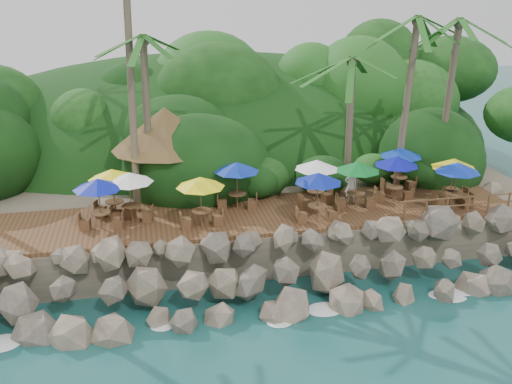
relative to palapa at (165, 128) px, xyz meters
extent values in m
plane|color=#19514F|center=(3.99, -10.09, -5.79)|extent=(140.00, 140.00, 0.00)
cube|color=gray|center=(3.99, 5.91, -4.74)|extent=(32.00, 25.20, 2.10)
ellipsoid|color=#143811|center=(3.99, 13.41, -5.79)|extent=(44.80, 28.00, 15.40)
cube|color=brown|center=(3.99, -4.09, -3.59)|extent=(26.00, 5.00, 0.20)
ellipsoid|color=white|center=(-5.01, -9.79, -5.76)|extent=(1.20, 0.80, 0.06)
ellipsoid|color=white|center=(-2.01, -9.79, -5.76)|extent=(1.20, 0.80, 0.06)
ellipsoid|color=white|center=(0.99, -9.79, -5.76)|extent=(1.20, 0.80, 0.06)
ellipsoid|color=white|center=(3.99, -9.79, -5.76)|extent=(1.20, 0.80, 0.06)
ellipsoid|color=white|center=(6.99, -9.79, -5.76)|extent=(1.20, 0.80, 0.06)
ellipsoid|color=white|center=(9.99, -9.79, -5.76)|extent=(1.20, 0.80, 0.06)
ellipsoid|color=white|center=(12.99, -9.79, -5.76)|extent=(1.20, 0.80, 0.06)
cylinder|color=brown|center=(-1.55, -1.01, 2.64)|extent=(0.64, 3.22, 12.00)
cylinder|color=brown|center=(-0.91, -0.84, 0.61)|extent=(0.63, 0.67, 8.22)
ellipsoid|color=#23601E|center=(-0.91, -0.84, 4.72)|extent=(6.00, 6.00, 2.40)
cylinder|color=brown|center=(9.68, -1.27, 0.01)|extent=(0.64, 0.65, 7.01)
ellipsoid|color=#23601E|center=(9.68, -1.27, 3.51)|extent=(6.00, 6.00, 2.40)
cylinder|color=brown|center=(12.64, -1.73, 1.02)|extent=(1.38, 1.44, 8.98)
ellipsoid|color=#23601E|center=(12.64, -1.73, 5.53)|extent=(6.00, 6.00, 2.40)
cylinder|color=brown|center=(15.15, -1.53, 0.96)|extent=(0.68, 1.35, 8.88)
ellipsoid|color=#23601E|center=(15.15, -1.53, 5.40)|extent=(6.00, 6.00, 2.40)
cylinder|color=brown|center=(-1.40, -1.40, -2.29)|extent=(0.16, 0.16, 2.40)
cylinder|color=brown|center=(1.40, -1.40, -2.29)|extent=(0.16, 0.16, 2.40)
cylinder|color=brown|center=(-1.40, 1.40, -2.29)|extent=(0.16, 0.16, 2.40)
cylinder|color=brown|center=(1.40, 1.40, -2.29)|extent=(0.16, 0.16, 2.40)
cone|color=brown|center=(0.00, 0.00, 0.01)|extent=(5.71, 5.71, 2.20)
cylinder|color=brown|center=(-3.30, -4.51, -3.10)|extent=(0.08, 0.08, 0.79)
cylinder|color=brown|center=(-3.30, -4.51, -2.70)|extent=(0.89, 0.89, 0.05)
cylinder|color=brown|center=(-3.30, -4.51, -2.32)|extent=(0.05, 0.05, 2.33)
cone|color=#0D18AA|center=(-3.30, -4.51, -1.32)|extent=(2.23, 2.23, 0.48)
cube|color=brown|center=(-4.03, -4.41, -3.25)|extent=(0.50, 0.50, 0.49)
cube|color=brown|center=(-2.56, -4.61, -3.25)|extent=(0.50, 0.50, 0.49)
cylinder|color=brown|center=(6.58, -5.69, -3.10)|extent=(0.08, 0.08, 0.79)
cylinder|color=brown|center=(6.58, -5.69, -2.70)|extent=(0.89, 0.89, 0.05)
cylinder|color=brown|center=(6.58, -5.69, -2.32)|extent=(0.05, 0.05, 2.33)
cone|color=#0B1F99|center=(6.58, -5.69, -1.32)|extent=(2.23, 2.23, 0.48)
cube|color=brown|center=(5.84, -5.68, -3.25)|extent=(0.45, 0.45, 0.49)
cube|color=brown|center=(7.32, -5.71, -3.25)|extent=(0.45, 0.45, 0.49)
cylinder|color=brown|center=(9.01, -4.40, -3.10)|extent=(0.08, 0.08, 0.79)
cylinder|color=brown|center=(9.01, -4.40, -2.70)|extent=(0.89, 0.89, 0.05)
cylinder|color=brown|center=(9.01, -4.40, -2.32)|extent=(0.05, 0.05, 2.33)
cone|color=#0B6924|center=(9.01, -4.40, -1.32)|extent=(2.23, 2.23, 0.48)
cube|color=brown|center=(8.27, -4.28, -3.25)|extent=(0.51, 0.51, 0.49)
cube|color=brown|center=(9.74, -4.53, -3.25)|extent=(0.51, 0.51, 0.49)
cylinder|color=brown|center=(-1.93, -3.88, -3.10)|extent=(0.08, 0.08, 0.79)
cylinder|color=brown|center=(-1.93, -3.88, -2.70)|extent=(0.89, 0.89, 0.05)
cylinder|color=brown|center=(-1.93, -3.88, -2.32)|extent=(0.05, 0.05, 2.33)
cone|color=white|center=(-1.93, -3.88, -1.32)|extent=(2.23, 2.23, 0.48)
cube|color=brown|center=(-2.64, -3.68, -3.25)|extent=(0.55, 0.55, 0.49)
cube|color=brown|center=(-1.21, -4.08, -3.25)|extent=(0.55, 0.55, 0.49)
cylinder|color=brown|center=(1.20, -5.21, -3.10)|extent=(0.08, 0.08, 0.79)
cylinder|color=brown|center=(1.20, -5.21, -2.70)|extent=(0.89, 0.89, 0.05)
cylinder|color=brown|center=(1.20, -5.21, -2.32)|extent=(0.05, 0.05, 2.33)
cone|color=yellow|center=(1.20, -5.21, -1.32)|extent=(2.23, 2.23, 0.48)
cube|color=brown|center=(0.46, -5.26, -3.25)|extent=(0.47, 0.47, 0.49)
cube|color=brown|center=(1.94, -5.16, -3.25)|extent=(0.47, 0.47, 0.49)
cylinder|color=brown|center=(7.14, -3.71, -3.10)|extent=(0.08, 0.08, 0.79)
cylinder|color=brown|center=(7.14, -3.71, -2.70)|extent=(0.89, 0.89, 0.05)
cylinder|color=brown|center=(7.14, -3.71, -2.32)|extent=(0.05, 0.05, 2.33)
cone|color=white|center=(7.14, -3.71, -1.32)|extent=(2.23, 2.23, 0.48)
cube|color=brown|center=(6.45, -3.99, -3.25)|extent=(0.58, 0.58, 0.49)
cube|color=brown|center=(7.82, -3.43, -3.25)|extent=(0.58, 0.58, 0.49)
cylinder|color=brown|center=(12.21, -2.49, -3.10)|extent=(0.08, 0.08, 0.79)
cylinder|color=brown|center=(12.21, -2.49, -2.70)|extent=(0.89, 0.89, 0.05)
cylinder|color=brown|center=(12.21, -2.49, -2.32)|extent=(0.05, 0.05, 2.33)
cone|color=#0D2FAA|center=(12.21, -2.49, -1.32)|extent=(2.23, 2.23, 0.48)
cube|color=brown|center=(11.47, -2.55, -3.25)|extent=(0.48, 0.48, 0.49)
cube|color=brown|center=(12.95, -2.44, -3.25)|extent=(0.48, 0.48, 0.49)
cylinder|color=brown|center=(13.88, -4.89, -3.10)|extent=(0.08, 0.08, 0.79)
cylinder|color=brown|center=(13.88, -4.89, -2.70)|extent=(0.89, 0.89, 0.05)
cylinder|color=brown|center=(13.88, -4.89, -2.32)|extent=(0.05, 0.05, 2.33)
cone|color=yellow|center=(13.88, -4.89, -1.32)|extent=(2.23, 2.23, 0.48)
cube|color=brown|center=(13.15, -5.02, -3.25)|extent=(0.52, 0.52, 0.49)
cube|color=brown|center=(14.61, -4.75, -3.25)|extent=(0.52, 0.52, 0.49)
cylinder|color=brown|center=(3.20, -3.30, -3.10)|extent=(0.08, 0.08, 0.79)
cylinder|color=brown|center=(3.20, -3.30, -2.70)|extent=(0.89, 0.89, 0.05)
cylinder|color=brown|center=(3.20, -3.30, -2.32)|extent=(0.05, 0.05, 2.33)
cone|color=#0C2CA8|center=(3.20, -3.30, -1.32)|extent=(2.23, 2.23, 0.48)
cube|color=brown|center=(2.48, -3.13, -3.25)|extent=(0.53, 0.53, 0.49)
cube|color=brown|center=(3.93, -3.47, -3.25)|extent=(0.53, 0.53, 0.49)
cylinder|color=brown|center=(13.71, -5.52, -3.10)|extent=(0.08, 0.08, 0.79)
cylinder|color=brown|center=(13.71, -5.52, -2.70)|extent=(0.89, 0.89, 0.05)
cylinder|color=brown|center=(13.71, -5.52, -2.32)|extent=(0.05, 0.05, 2.33)
cone|color=#0D2EB1|center=(13.71, -5.52, -1.32)|extent=(2.23, 2.23, 0.48)
cube|color=brown|center=(12.96, -5.50, -3.25)|extent=(0.46, 0.46, 0.49)
cube|color=brown|center=(14.45, -5.54, -3.25)|extent=(0.46, 0.46, 0.49)
cylinder|color=brown|center=(-2.72, -3.21, -3.10)|extent=(0.08, 0.08, 0.79)
cylinder|color=brown|center=(-2.72, -3.21, -2.70)|extent=(0.89, 0.89, 0.05)
cylinder|color=brown|center=(-2.72, -3.21, -2.32)|extent=(0.05, 0.05, 2.33)
cone|color=yellow|center=(-2.72, -3.21, -1.32)|extent=(2.23, 2.23, 0.48)
cube|color=brown|center=(-3.41, -2.94, -3.25)|extent=(0.58, 0.58, 0.49)
cube|color=brown|center=(-2.02, -3.48, -3.25)|extent=(0.58, 0.58, 0.49)
cylinder|color=brown|center=(11.26, -3.95, -3.10)|extent=(0.08, 0.08, 0.79)
cylinder|color=brown|center=(11.26, -3.95, -2.70)|extent=(0.89, 0.89, 0.05)
cylinder|color=brown|center=(11.26, -3.95, -2.32)|extent=(0.05, 0.05, 2.33)
cone|color=#0C119C|center=(11.26, -3.95, -1.32)|extent=(2.23, 2.23, 0.48)
cube|color=brown|center=(10.53, -3.82, -3.25)|extent=(0.52, 0.52, 0.49)
cube|color=brown|center=(11.99, -4.09, -3.25)|extent=(0.52, 0.52, 0.49)
cylinder|color=brown|center=(10.65, -6.44, -2.99)|extent=(0.10, 0.10, 1.00)
cylinder|color=brown|center=(11.75, -6.44, -2.99)|extent=(0.10, 0.10, 1.00)
cylinder|color=brown|center=(12.85, -6.44, -2.99)|extent=(0.10, 0.10, 1.00)
cylinder|color=brown|center=(13.95, -6.44, -2.99)|extent=(0.10, 0.10, 1.00)
cylinder|color=brown|center=(15.05, -6.44, -2.99)|extent=(0.10, 0.10, 1.00)
cylinder|color=brown|center=(16.15, -6.44, -2.99)|extent=(0.10, 0.10, 1.00)
cube|color=brown|center=(13.40, -6.44, -2.54)|extent=(6.10, 0.06, 0.06)
cube|color=brown|center=(13.40, -6.44, -2.94)|extent=(6.10, 0.06, 0.06)
imported|color=silver|center=(9.01, -3.68, -2.60)|extent=(0.76, 0.62, 1.79)
camera|label=1|loc=(-1.26, -29.14, 6.83)|focal=39.59mm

